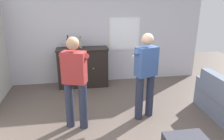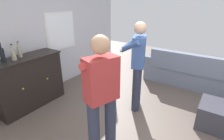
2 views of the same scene
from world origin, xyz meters
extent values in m
plane|color=brown|center=(0.00, 0.00, 0.00)|extent=(10.40, 10.40, 0.00)
cube|color=silver|center=(0.00, 2.66, 1.40)|extent=(5.20, 0.12, 2.80)
cube|color=silver|center=(0.47, 2.60, 1.32)|extent=(0.83, 0.02, 0.88)
cube|color=white|center=(0.47, 2.59, 1.32)|extent=(0.75, 0.03, 0.80)
cube|color=slate|center=(2.01, 0.85, 0.32)|extent=(0.55, 0.18, 0.64)
cube|color=black|center=(-0.70, 2.30, 0.50)|extent=(1.28, 0.44, 1.00)
cube|color=black|center=(-0.70, 2.30, 1.02)|extent=(1.32, 0.48, 0.03)
sphere|color=#B79338|center=(-0.95, 2.06, 0.55)|extent=(0.04, 0.04, 0.04)
sphere|color=#B79338|center=(-0.44, 2.06, 0.55)|extent=(0.04, 0.04, 0.04)
cylinder|color=gray|center=(-0.89, 2.28, 1.13)|extent=(0.08, 0.08, 0.19)
cylinder|color=gray|center=(-0.89, 2.28, 1.26)|extent=(0.03, 0.03, 0.08)
cylinder|color=#262626|center=(-0.89, 2.28, 1.31)|extent=(0.04, 0.04, 0.02)
cylinder|color=black|center=(-1.05, 2.32, 1.15)|extent=(0.07, 0.07, 0.24)
cylinder|color=black|center=(-1.05, 2.32, 1.32)|extent=(0.03, 0.03, 0.08)
cylinder|color=#262626|center=(-1.05, 2.32, 1.37)|extent=(0.03, 0.03, 0.02)
cylinder|color=gray|center=(-0.73, 2.36, 1.13)|extent=(0.07, 0.07, 0.19)
cylinder|color=gray|center=(-0.73, 2.36, 1.26)|extent=(0.03, 0.03, 0.08)
cylinder|color=#262626|center=(-0.73, 2.36, 1.31)|extent=(0.03, 0.03, 0.02)
cylinder|color=#282D42|center=(-1.00, 0.40, 0.44)|extent=(0.15, 0.15, 0.88)
cylinder|color=#282D42|center=(-0.76, 0.32, 0.44)|extent=(0.15, 0.15, 0.88)
cube|color=#9E2D2D|center=(-0.88, 0.36, 1.16)|extent=(0.45, 0.34, 0.55)
sphere|color=tan|center=(-0.88, 0.36, 1.57)|extent=(0.22, 0.22, 0.22)
cylinder|color=#9E2D2D|center=(-0.94, 0.55, 1.27)|extent=(0.41, 0.32, 0.29)
cylinder|color=#9E2D2D|center=(-0.72, 0.47, 1.27)|extent=(0.21, 0.44, 0.29)
cube|color=white|center=(-0.77, 0.66, 1.18)|extent=(0.15, 0.09, 0.04)
cylinder|color=#282D42|center=(0.32, 0.46, 0.44)|extent=(0.15, 0.15, 0.88)
cylinder|color=#282D42|center=(0.56, 0.56, 0.44)|extent=(0.15, 0.15, 0.88)
cube|color=#385693|center=(0.44, 0.51, 1.16)|extent=(0.45, 0.35, 0.55)
sphere|color=#D8AD8C|center=(0.44, 0.51, 1.57)|extent=(0.22, 0.22, 0.22)
cylinder|color=#385693|center=(0.27, 0.62, 1.27)|extent=(0.20, 0.44, 0.29)
cylinder|color=#385693|center=(0.49, 0.70, 1.27)|extent=(0.41, 0.31, 0.29)
cube|color=white|center=(0.32, 0.81, 1.18)|extent=(0.15, 0.09, 0.04)
camera|label=1|loc=(-0.79, -3.20, 2.32)|focal=35.00mm
camera|label=2|loc=(-2.35, -0.78, 2.03)|focal=28.00mm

